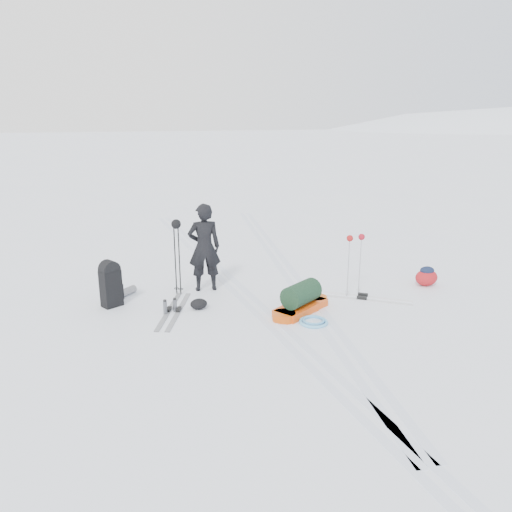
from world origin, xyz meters
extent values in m
plane|color=white|center=(0.00, 0.00, 0.00)|extent=(200.00, 200.00, 0.00)
ellipsoid|color=white|center=(90.00, 90.00, -75.00)|extent=(256.00, 192.00, 160.00)
cube|color=silver|center=(-0.12, 0.00, 0.00)|extent=(1.40, 17.97, 0.01)
cube|color=silver|center=(0.12, 0.00, 0.00)|extent=(1.40, 17.97, 0.01)
cube|color=silver|center=(1.28, 2.00, 0.00)|extent=(2.09, 13.88, 0.01)
cube|color=silver|center=(1.52, 2.00, 0.00)|extent=(2.09, 13.88, 0.01)
imported|color=black|center=(-0.72, 1.18, 0.92)|extent=(0.70, 0.49, 1.83)
cube|color=#E0490D|center=(0.74, -0.54, 0.07)|extent=(1.23, 1.03, 0.14)
cylinder|color=orange|center=(1.18, -0.25, 0.07)|extent=(0.58, 0.58, 0.14)
cylinder|color=#CB4A0B|center=(0.30, -0.83, 0.07)|extent=(0.58, 0.58, 0.14)
cylinder|color=black|center=(0.74, -0.54, 0.35)|extent=(0.87, 0.77, 0.42)
cube|color=black|center=(-2.62, 0.80, 0.36)|extent=(0.44, 0.40, 0.72)
cylinder|color=black|center=(-2.62, 0.80, 0.74)|extent=(0.42, 0.38, 0.35)
cube|color=black|center=(-2.47, 0.90, 0.26)|extent=(0.16, 0.20, 0.31)
cylinder|color=gray|center=(-2.36, 1.29, 0.08)|extent=(0.51, 0.50, 0.15)
cylinder|color=black|center=(-1.33, 1.11, 0.72)|extent=(0.03, 0.03, 1.44)
cylinder|color=black|center=(-1.26, 1.05, 0.72)|extent=(0.03, 0.03, 1.44)
torus|color=black|center=(-1.33, 1.11, 0.11)|extent=(0.13, 0.13, 0.01)
torus|color=black|center=(-1.26, 1.05, 0.11)|extent=(0.13, 0.13, 0.01)
sphere|color=black|center=(-1.29, 1.08, 1.46)|extent=(0.19, 0.19, 0.19)
cylinder|color=#B2B5B9|center=(1.94, -0.05, 0.59)|extent=(0.02, 0.02, 1.19)
cylinder|color=#B3B4BA|center=(2.22, -0.02, 0.59)|extent=(0.02, 0.02, 1.19)
torus|color=silver|center=(1.94, -0.05, 0.09)|extent=(0.10, 0.10, 0.01)
torus|color=#B2B4BA|center=(2.22, -0.02, 0.09)|extent=(0.10, 0.10, 0.01)
sphere|color=maroon|center=(1.94, -0.05, 1.21)|extent=(0.13, 0.13, 0.13)
sphere|color=maroon|center=(2.22, -0.02, 1.21)|extent=(0.13, 0.13, 0.13)
cube|color=#999BA1|center=(-1.44, 0.14, 0.01)|extent=(0.75, 1.78, 0.02)
cube|color=gray|center=(-1.62, 0.21, 0.01)|extent=(0.75, 1.78, 0.02)
cube|color=black|center=(-1.44, 0.14, 0.04)|extent=(0.13, 0.20, 0.05)
cube|color=black|center=(-1.62, 0.21, 0.04)|extent=(0.13, 0.20, 0.05)
cube|color=silver|center=(2.12, -0.35, 0.01)|extent=(1.65, 1.21, 0.02)
cube|color=silver|center=(2.23, -0.19, 0.01)|extent=(1.65, 1.21, 0.02)
cube|color=black|center=(2.12, -0.35, 0.04)|extent=(0.20, 0.17, 0.05)
cube|color=black|center=(2.23, -0.19, 0.04)|extent=(0.20, 0.17, 0.05)
torus|color=#61B9EB|center=(0.75, -1.11, 0.03)|extent=(0.53, 0.53, 0.05)
torus|color=#5BABDD|center=(0.76, -1.07, 0.04)|extent=(0.42, 0.42, 0.05)
ellipsoid|color=maroon|center=(3.87, 0.03, 0.18)|extent=(0.61, 0.57, 0.35)
ellipsoid|color=black|center=(3.87, 0.03, 0.34)|extent=(0.40, 0.38, 0.17)
cylinder|color=slate|center=(-1.70, 0.06, 0.13)|extent=(0.09, 0.09, 0.26)
cylinder|color=slate|center=(-1.50, 0.16, 0.12)|extent=(0.09, 0.09, 0.23)
cylinder|color=black|center=(-1.70, 0.06, 0.27)|extent=(0.08, 0.08, 0.03)
cylinder|color=black|center=(-1.50, 0.16, 0.25)|extent=(0.08, 0.08, 0.03)
ellipsoid|color=black|center=(-1.06, 0.15, 0.10)|extent=(0.33, 0.25, 0.20)
camera|label=1|loc=(-2.64, -8.57, 3.56)|focal=35.00mm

